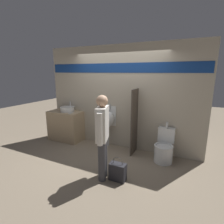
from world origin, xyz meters
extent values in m
plane|color=gray|center=(0.00, 0.00, 0.00)|extent=(16.00, 16.00, 0.00)
cube|color=#B2A893|center=(0.00, 0.60, 1.35)|extent=(4.32, 0.06, 2.70)
cube|color=navy|center=(0.00, 0.56, 2.12)|extent=(4.23, 0.01, 0.24)
cube|color=tan|center=(-1.61, 0.30, 0.44)|extent=(1.00, 0.54, 0.88)
cylinder|color=silver|center=(-1.56, 0.36, 0.94)|extent=(0.41, 0.41, 0.14)
cylinder|color=silver|center=(-1.56, 0.50, 1.08)|extent=(0.03, 0.03, 0.14)
cube|color=#B7B7BC|center=(-1.31, 0.19, 0.88)|extent=(0.07, 0.14, 0.01)
cube|color=#4C4238|center=(0.53, 0.34, 0.81)|extent=(0.03, 0.46, 1.63)
cylinder|color=silver|center=(-0.24, 0.43, 0.29)|extent=(0.04, 0.04, 0.58)
ellipsoid|color=silver|center=(-0.24, 0.43, 0.78)|extent=(0.36, 0.26, 0.44)
cube|color=silver|center=(-0.24, 0.56, 0.84)|extent=(0.34, 0.02, 0.55)
cylinder|color=silver|center=(-0.24, 0.52, 1.09)|extent=(0.06, 0.06, 0.16)
cylinder|color=silver|center=(1.29, 0.18, 0.19)|extent=(0.42, 0.42, 0.38)
torus|color=silver|center=(1.29, 0.18, 0.39)|extent=(0.43, 0.43, 0.04)
cube|color=silver|center=(1.29, 0.48, 0.56)|extent=(0.38, 0.16, 0.35)
cylinder|color=silver|center=(1.29, 0.46, 0.81)|extent=(0.06, 0.06, 0.14)
cylinder|color=#3D3D42|center=(0.37, -1.03, 0.39)|extent=(0.15, 0.15, 0.79)
cylinder|color=#3D3D42|center=(0.32, -0.88, 0.39)|extent=(0.15, 0.15, 0.79)
cube|color=silver|center=(0.34, -0.95, 1.10)|extent=(0.30, 0.45, 0.62)
cylinder|color=silver|center=(0.42, -1.18, 1.07)|extent=(0.10, 0.10, 0.57)
cylinder|color=silver|center=(0.27, -0.73, 1.07)|extent=(0.10, 0.10, 0.57)
sphere|color=tan|center=(0.34, -0.95, 1.52)|extent=(0.21, 0.21, 0.21)
cube|color=#232328|center=(0.64, -0.90, 0.17)|extent=(0.31, 0.17, 0.34)
torus|color=#4C4742|center=(0.64, -0.90, 0.38)|extent=(0.20, 0.01, 0.20)
camera|label=1|loc=(1.83, -3.62, 2.03)|focal=28.00mm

